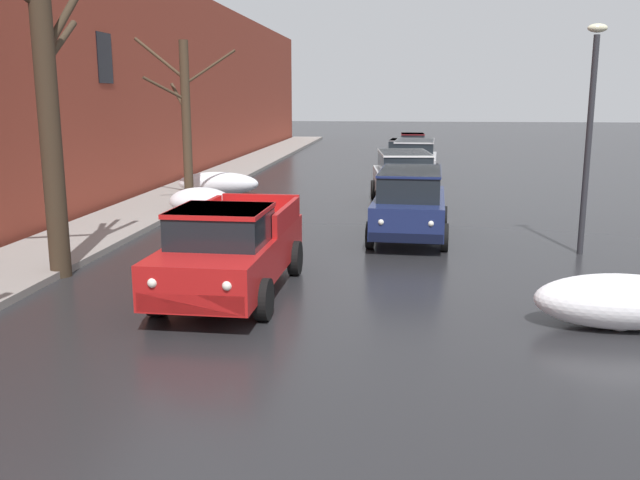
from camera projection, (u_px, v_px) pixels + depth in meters
left_sidewalk_slab at (142, 211)px, 22.01m from camera, size 2.51×80.00×0.15m
brick_townhouse_facade at (81, 79)px, 21.35m from camera, size 0.63×80.00×8.44m
snow_bank_near_corner_left at (218, 184)px, 26.13m from camera, size 3.10×1.12×0.87m
snow_bank_along_left_kerb at (624, 303)px, 11.13m from camera, size 2.72×1.16×0.89m
snow_bank_mid_block_left at (200, 202)px, 21.68m from camera, size 1.96×1.41×0.88m
bare_tree_second_along_sidewalk at (47, 104)px, 13.73m from camera, size 1.94×3.95×6.85m
bare_tree_mid_block at (185, 120)px, 22.52m from camera, size 3.46×1.93×5.60m
pickup_truck_red_approaching_near_lane at (231, 249)px, 12.90m from camera, size 2.18×5.15×1.76m
suv_darkblue_parked_kerbside_close at (410, 202)px, 18.00m from camera, size 2.16×4.52×1.82m
suv_white_parked_kerbside_mid at (404, 176)px, 23.72m from camera, size 2.40×4.60×1.82m
suv_silver_parked_far_down_block at (414, 159)px, 30.02m from camera, size 2.27×4.90×1.82m
sedan_grey_queued_behind_truck at (404, 152)px, 36.73m from camera, size 2.21×4.34×1.42m
sedan_maroon_at_far_intersection at (412, 144)px, 42.50m from camera, size 1.86×4.20×1.42m
street_lamp_post at (590, 127)px, 15.84m from camera, size 0.44×0.24×5.29m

